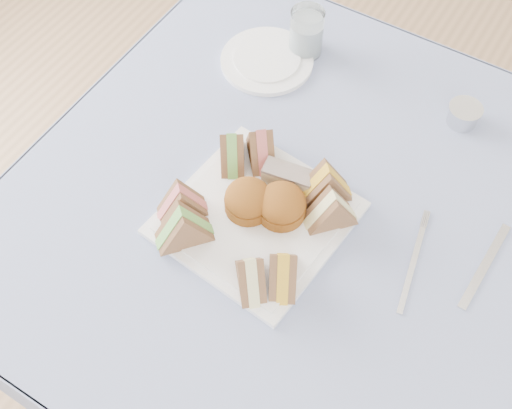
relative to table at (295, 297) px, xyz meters
The scene contains 20 objects.
floor 0.37m from the table, ahead, with size 4.00×4.00×0.00m, color #9E7751.
table is the anchor object (origin of this frame).
tablecloth 0.37m from the table, ahead, with size 1.02×1.02×0.01m, color #8E9AC4.
serving_plate 0.39m from the table, 132.75° to the right, with size 0.29×0.29×0.01m, color white.
sandwich_fl_a 0.48m from the table, 144.08° to the right, with size 0.09×0.04×0.08m, color brown, non-canonical shape.
sandwich_fl_b 0.48m from the table, 130.46° to the right, with size 0.10×0.05×0.09m, color brown, non-canonical shape.
sandwich_fr_a 0.45m from the table, 76.13° to the right, with size 0.09×0.04×0.08m, color brown, non-canonical shape.
sandwich_fr_b 0.46m from the table, 91.13° to the right, with size 0.09×0.04×0.08m, color brown, non-canonical shape.
sandwich_bl_a 0.46m from the table, behind, with size 0.09×0.04×0.08m, color brown, non-canonical shape.
sandwich_bl_b 0.45m from the table, 159.84° to the left, with size 0.09×0.04×0.08m, color brown, non-canonical shape.
sandwich_br_a 0.43m from the table, ahead, with size 0.09×0.04×0.08m, color brown, non-canonical shape.
sandwich_br_b 0.43m from the table, 61.54° to the left, with size 0.10×0.05×0.09m, color brown, non-canonical shape.
scone_left 0.43m from the table, 143.77° to the right, with size 0.08×0.08×0.06m, color #A65216.
scone_right 0.42m from the table, 125.80° to the right, with size 0.09×0.09×0.06m, color #A65216.
pastry_slice 0.41m from the table, 158.54° to the left, with size 0.09×0.04×0.04m, color beige.
side_plate 0.53m from the table, 132.03° to the left, with size 0.19×0.19×0.01m, color white.
water_glass 0.58m from the table, 119.54° to the left, with size 0.07×0.07×0.10m, color white.
tea_strainer 0.54m from the table, 64.36° to the left, with size 0.07×0.07×0.04m, color silver.
knife 0.49m from the table, 10.08° to the left, with size 0.01×0.19×0.00m, color silver.
fork 0.43m from the table, ahead, with size 0.01×0.17×0.00m, color silver.
Camera 1 is at (0.25, -0.57, 1.70)m, focal length 45.00 mm.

